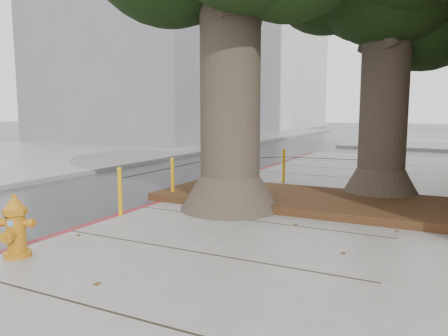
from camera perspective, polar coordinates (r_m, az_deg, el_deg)
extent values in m
plane|color=#28282B|center=(6.65, -7.31, -11.45)|extent=(140.00, 140.00, 0.00)
cube|color=slate|center=(23.31, -22.20, 1.91)|extent=(14.00, 60.00, 0.15)
cube|color=maroon|center=(9.71, -8.82, -4.91)|extent=(0.14, 26.00, 0.16)
cube|color=black|center=(9.66, 10.37, -4.07)|extent=(6.40, 2.60, 0.16)
cube|color=slate|center=(33.14, -7.64, 14.20)|extent=(12.00, 16.00, 12.00)
cube|color=silver|center=(54.50, 4.68, 13.21)|extent=(12.00, 18.00, 15.00)
cone|color=#4C3F33|center=(8.94, 0.79, -3.13)|extent=(2.04, 2.04, 0.70)
cylinder|color=#4C3F33|center=(8.79, 0.81, 9.99)|extent=(1.20, 1.20, 4.22)
cone|color=#4C3F33|center=(10.60, 19.71, -1.88)|extent=(1.77, 1.77, 0.70)
cylinder|color=#4C3F33|center=(10.47, 20.16, 8.00)|extent=(1.04, 1.04, 3.84)
cylinder|color=orange|center=(8.55, -13.43, -3.16)|extent=(0.08, 0.08, 0.90)
sphere|color=orange|center=(8.48, -13.52, -0.17)|extent=(0.09, 0.09, 0.09)
cylinder|color=orange|center=(9.96, -6.74, -1.48)|extent=(0.08, 0.08, 0.90)
sphere|color=orange|center=(9.90, -6.78, 1.09)|extent=(0.09, 0.09, 0.09)
cylinder|color=orange|center=(11.49, -1.77, -0.22)|extent=(0.08, 0.08, 0.90)
sphere|color=orange|center=(11.44, -1.78, 2.01)|extent=(0.09, 0.09, 0.09)
cylinder|color=orange|center=(12.25, 7.79, 0.20)|extent=(0.08, 0.08, 0.90)
sphere|color=orange|center=(12.20, 7.83, 2.30)|extent=(0.09, 0.09, 0.09)
cylinder|color=orange|center=(11.92, 18.14, -0.31)|extent=(0.08, 0.08, 0.90)
sphere|color=orange|center=(11.87, 18.23, 1.84)|extent=(0.09, 0.09, 0.09)
cylinder|color=black|center=(9.20, -9.86, -0.60)|extent=(0.02, 1.80, 0.02)
cylinder|color=black|center=(10.68, -4.09, 0.63)|extent=(0.02, 1.80, 0.02)
cylinder|color=black|center=(11.80, 3.17, 1.30)|extent=(1.51, 1.51, 0.02)
cylinder|color=black|center=(12.01, 12.93, 1.22)|extent=(2.20, 0.22, 0.02)
cylinder|color=#C57714|center=(6.79, -25.34, -10.11)|extent=(0.47, 0.47, 0.07)
cylinder|color=#C57714|center=(6.71, -25.49, -7.60)|extent=(0.32, 0.32, 0.57)
cylinder|color=#C57714|center=(6.64, -25.63, -5.14)|extent=(0.43, 0.43, 0.08)
cone|color=#C57714|center=(6.62, -25.69, -4.22)|extent=(0.40, 0.40, 0.16)
cylinder|color=#C57714|center=(6.60, -25.74, -3.35)|extent=(0.08, 0.08, 0.06)
cylinder|color=#C57714|center=(6.75, -26.64, -6.38)|extent=(0.19, 0.15, 0.10)
cylinder|color=#C57714|center=(6.60, -24.45, -6.56)|extent=(0.19, 0.15, 0.10)
cylinder|color=#C57714|center=(6.60, -26.10, -7.89)|extent=(0.20, 0.20, 0.15)
cube|color=#5999D8|center=(6.57, -26.14, -6.53)|extent=(0.08, 0.03, 0.08)
imported|color=black|center=(27.62, -7.87, 4.47)|extent=(2.40, 4.89, 1.37)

